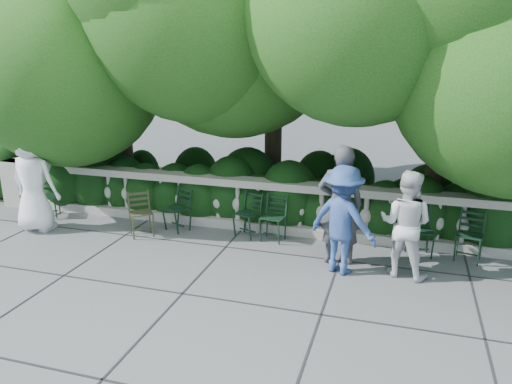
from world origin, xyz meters
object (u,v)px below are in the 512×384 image
(chair_f, at_px, (465,264))
(chair_d, at_px, (243,238))
(chair_c, at_px, (270,243))
(person_woman_grey, at_px, (340,205))
(person_businessman, at_px, (33,181))
(chair_a, at_px, (172,232))
(chair_weathered, at_px, (144,238))
(person_casual_man, at_px, (406,224))
(person_older_blue, at_px, (343,220))
(chair_e, at_px, (420,259))
(chair_b, at_px, (48,219))

(chair_f, bearing_deg, chair_d, -167.14)
(chair_c, xyz_separation_m, person_woman_grey, (1.28, -0.45, 0.98))
(chair_f, height_order, person_businessman, person_businessman)
(chair_a, distance_m, person_woman_grey, 3.38)
(chair_weathered, bearing_deg, person_casual_man, -41.51)
(chair_d, bearing_deg, chair_c, 10.38)
(person_casual_man, relative_size, person_older_blue, 0.97)
(person_businessman, relative_size, person_older_blue, 1.14)
(chair_c, relative_size, chair_e, 1.00)
(chair_a, xyz_separation_m, person_woman_grey, (3.20, -0.44, 0.98))
(chair_f, height_order, chair_weathered, same)
(chair_a, relative_size, person_older_blue, 0.49)
(chair_e, distance_m, person_casual_man, 1.11)
(chair_e, bearing_deg, chair_weathered, 172.78)
(chair_f, xyz_separation_m, person_woman_grey, (-2.01, -0.53, 0.98))
(chair_weathered, bearing_deg, chair_f, -33.85)
(person_casual_man, height_order, person_older_blue, person_older_blue)
(chair_f, height_order, person_woman_grey, person_woman_grey)
(chair_c, height_order, person_businessman, person_businessman)
(chair_c, height_order, person_casual_man, person_casual_man)
(chair_c, bearing_deg, person_businessman, -165.32)
(person_casual_man, bearing_deg, person_older_blue, 24.62)
(chair_b, relative_size, chair_d, 1.00)
(chair_weathered, distance_m, person_woman_grey, 3.69)
(chair_e, bearing_deg, person_older_blue, -158.07)
(chair_weathered, bearing_deg, chair_b, 131.76)
(chair_e, height_order, chair_f, same)
(chair_f, distance_m, person_casual_man, 1.48)
(person_older_blue, bearing_deg, chair_c, -7.31)
(chair_e, bearing_deg, chair_d, 166.55)
(chair_b, xyz_separation_m, chair_e, (7.28, 0.12, 0.00))
(chair_a, bearing_deg, person_businessman, -141.48)
(chair_e, bearing_deg, person_casual_man, -125.95)
(chair_b, bearing_deg, person_older_blue, -32.35)
(chair_a, distance_m, person_casual_man, 4.34)
(chair_e, bearing_deg, person_businessman, 172.37)
(chair_weathered, relative_size, person_casual_man, 0.51)
(chair_e, bearing_deg, chair_b, 167.83)
(chair_weathered, xyz_separation_m, person_older_blue, (3.66, -0.35, 0.85))
(person_businessman, bearing_deg, person_woman_grey, -176.04)
(chair_e, xyz_separation_m, chair_f, (0.71, 0.03, 0.00))
(chair_f, xyz_separation_m, person_casual_man, (-0.99, -0.71, 0.83))
(chair_b, height_order, chair_f, same)
(chair_a, height_order, person_woman_grey, person_woman_grey)
(chair_e, bearing_deg, chair_a, 167.77)
(chair_a, height_order, person_businessman, person_businessman)
(chair_e, relative_size, person_businessman, 0.43)
(chair_a, height_order, chair_d, same)
(chair_d, distance_m, person_casual_man, 3.03)
(chair_weathered, bearing_deg, chair_e, -33.39)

